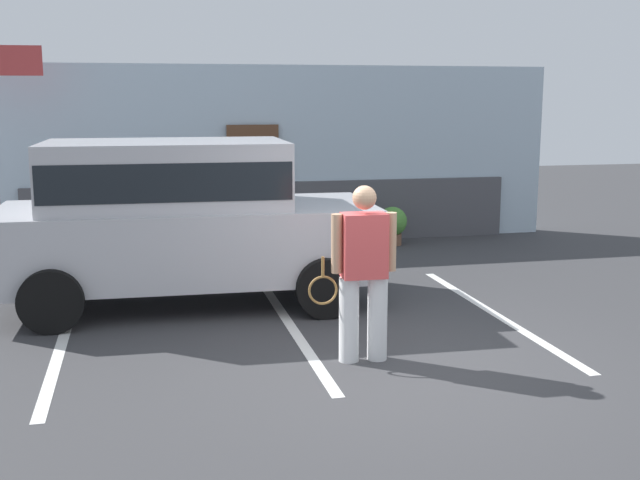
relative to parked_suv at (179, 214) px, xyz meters
name	(u,v)px	position (x,y,z in m)	size (l,w,h in m)	color
ground_plane	(392,366)	(1.87, -2.81, -1.15)	(40.00, 40.00, 0.00)	#38383A
parking_stripe_0	(62,342)	(-1.34, -1.31, -1.14)	(0.12, 4.40, 0.01)	silver
parking_stripe_1	(291,327)	(1.16, -1.31, -1.14)	(0.12, 4.40, 0.01)	silver
parking_stripe_2	(494,313)	(3.65, -1.31, -1.14)	(0.12, 4.40, 0.01)	silver
house_frontage	(273,160)	(1.86, 4.02, 0.32)	(10.20, 0.40, 3.12)	silver
parked_suv	(179,214)	(0.00, 0.00, 0.00)	(4.65, 2.27, 2.05)	#B7B7BC
tennis_player_man	(363,271)	(1.63, -2.58, -0.24)	(0.90, 0.29, 1.75)	white
potted_plant_by_porch	(392,224)	(3.84, 3.23, -0.77)	(0.51, 0.51, 0.68)	brown
flag_pole	(5,113)	(-2.43, 3.11, 1.18)	(0.80, 0.07, 3.39)	silver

